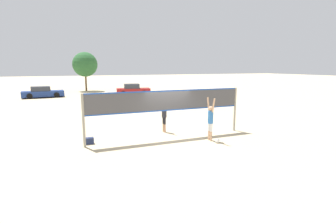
% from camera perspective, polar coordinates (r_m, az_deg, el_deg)
% --- Properties ---
extents(ground_plane, '(200.00, 200.00, 0.00)m').
position_cam_1_polar(ground_plane, '(14.05, 0.00, -5.63)').
color(ground_plane, '#C6B28C').
extents(volleyball_net, '(8.64, 0.12, 2.54)m').
position_cam_1_polar(volleyball_net, '(13.67, 0.00, 1.72)').
color(volleyball_net, gray).
rests_on(volleyball_net, ground_plane).
extents(player_spiker, '(0.28, 0.71, 2.21)m').
position_cam_1_polar(player_spiker, '(13.47, 9.24, -1.32)').
color(player_spiker, tan).
rests_on(player_spiker, ground_plane).
extents(player_blocker, '(0.28, 0.70, 2.12)m').
position_cam_1_polar(player_blocker, '(15.04, -0.85, -0.23)').
color(player_blocker, tan).
rests_on(player_blocker, ground_plane).
extents(volleyball, '(0.23, 0.23, 0.23)m').
position_cam_1_polar(volleyball, '(13.33, 10.69, -6.16)').
color(volleyball, white).
rests_on(volleyball, ground_plane).
extents(gear_bag, '(0.41, 0.29, 0.31)m').
position_cam_1_polar(gear_bag, '(13.50, -16.74, -6.01)').
color(gear_bag, navy).
rests_on(gear_bag, ground_plane).
extents(parked_car_near, '(4.60, 2.56, 1.49)m').
position_cam_1_polar(parked_car_near, '(35.07, -7.64, 4.75)').
color(parked_car_near, maroon).
rests_on(parked_car_near, ground_plane).
extents(parked_car_mid, '(4.86, 2.21, 1.35)m').
position_cam_1_polar(parked_car_mid, '(35.55, -25.66, 3.84)').
color(parked_car_mid, navy).
rests_on(parked_car_mid, ground_plane).
extents(tree_left_cluster, '(3.74, 3.74, 5.92)m').
position_cam_1_polar(tree_left_cluster, '(42.58, -17.61, 9.83)').
color(tree_left_cluster, brown).
rests_on(tree_left_cluster, ground_plane).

